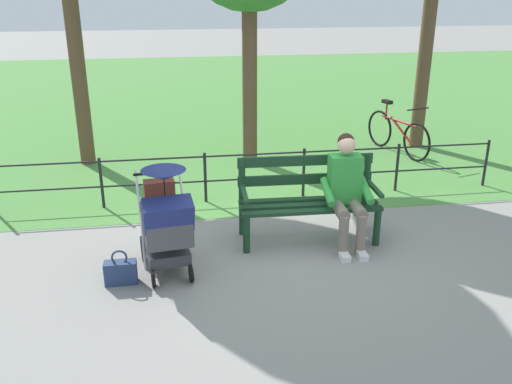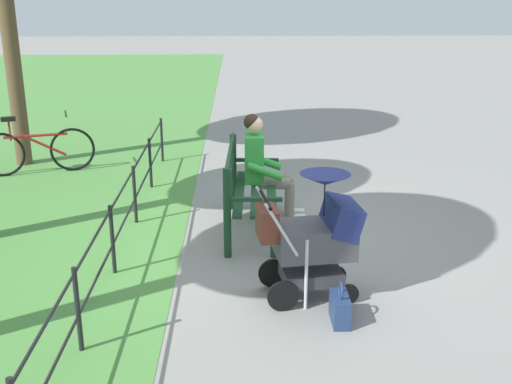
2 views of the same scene
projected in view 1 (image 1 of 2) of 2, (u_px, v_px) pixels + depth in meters
ground_plane at (274, 243)px, 6.39m from camera, size 60.00×60.00×0.00m
grass_lawn at (212, 96)px, 14.50m from camera, size 40.00×16.00×0.01m
park_bench at (308, 195)px, 6.37m from camera, size 1.62×0.65×0.96m
person_on_bench at (347, 188)px, 6.17m from camera, size 0.54×0.74×1.28m
stroller at (166, 220)px, 5.56m from camera, size 0.61×0.94×1.15m
handbag at (121, 272)px, 5.51m from camera, size 0.32×0.14×0.37m
park_fence at (255, 171)px, 7.54m from camera, size 6.90×0.04×0.70m
bicycle at (397, 133)px, 9.60m from camera, size 0.59×1.60×0.89m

